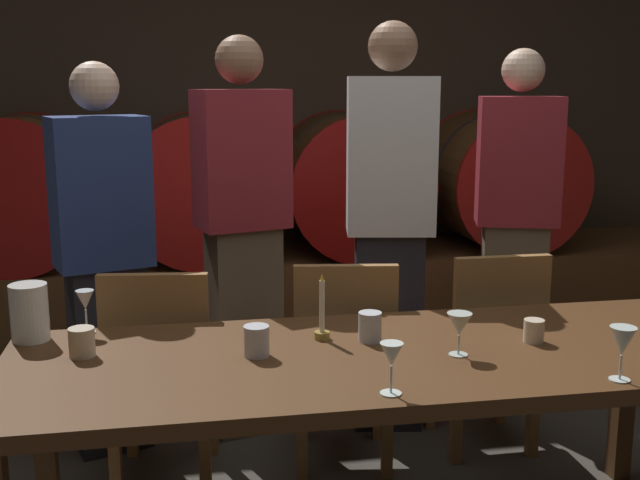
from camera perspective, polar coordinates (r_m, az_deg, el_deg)
back_wall at (r=5.36m, az=-3.97°, el=9.95°), size 6.54×0.24×2.85m
barrel_shelf at (r=4.98m, az=-3.09°, el=-3.79°), size 5.89×0.90×0.51m
wine_barrel_far_left at (r=4.90m, az=-20.93°, el=3.41°), size 0.88×0.86×0.88m
wine_barrel_center_left at (r=4.81m, az=-8.86°, el=3.90°), size 0.88×0.86×0.88m
wine_barrel_center_right at (r=4.93m, az=2.19°, el=4.20°), size 0.88×0.86×0.88m
wine_barrel_far_right at (r=5.23m, az=12.88°, el=4.34°), size 0.88×0.86×0.88m
dining_table at (r=2.53m, az=4.33°, el=-9.63°), size 2.35×0.84×0.72m
chair_left at (r=3.10m, az=-11.57°, el=-9.01°), size 0.45×0.45×0.88m
chair_center at (r=3.17m, az=1.74°, el=-8.30°), size 0.45×0.45×0.88m
chair_right at (r=3.39m, az=12.26°, el=-7.24°), size 0.40×0.40×0.88m
guest_far_left at (r=3.38m, az=-15.51°, el=-1.32°), size 0.44×0.35×1.64m
guest_center_left at (r=3.43m, az=-5.66°, el=0.32°), size 0.43×0.33×1.76m
guest_center_right at (r=3.47m, az=5.11°, el=1.08°), size 0.42×0.30×1.82m
guest_far_right at (r=3.88m, az=14.08°, el=0.98°), size 0.43×0.34×1.72m
candle_center at (r=2.60m, az=0.14°, el=-5.90°), size 0.05×0.05×0.23m
pitcher at (r=2.75m, az=-20.46°, el=-4.98°), size 0.12×0.12×0.19m
wine_glass_far_left at (r=2.77m, az=-16.78°, el=-4.36°), size 0.06×0.06×0.15m
wine_glass_left at (r=2.15m, az=5.24°, el=-8.49°), size 0.06×0.06×0.15m
wine_glass_center at (r=2.48m, az=10.14°, el=-6.16°), size 0.08×0.08×0.14m
wine_glass_right at (r=2.39m, az=21.22°, el=-6.99°), size 0.08×0.08×0.16m
cup_far_left at (r=2.56m, az=-17.00°, el=-7.16°), size 0.08×0.08×0.09m
cup_center_left at (r=2.46m, az=-4.66°, el=-7.36°), size 0.08×0.08×0.10m
cup_center_right at (r=2.59m, az=3.67°, el=-6.34°), size 0.08×0.08×0.10m
cup_far_right at (r=2.67m, az=15.35°, el=-6.42°), size 0.07×0.07×0.08m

